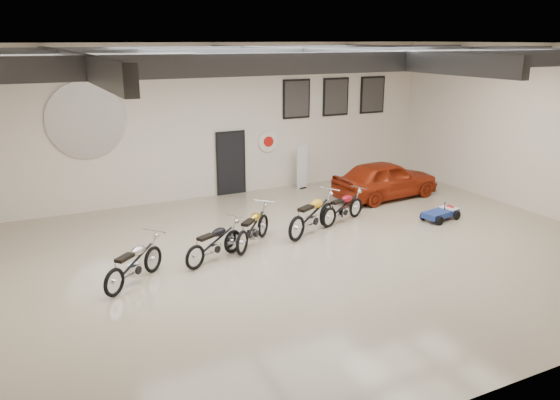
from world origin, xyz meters
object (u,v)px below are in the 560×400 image
vintage_car (385,179)px  go_kart (443,210)px  motorcycle_red (343,207)px  motorcycle_yellow (312,214)px  motorcycle_gold (253,227)px  banner_stand (302,165)px  motorcycle_silver (134,262)px  motorcycle_black (214,242)px

vintage_car → go_kart: bearing=179.3°
motorcycle_red → motorcycle_yellow: bearing=179.1°
motorcycle_red → go_kart: size_ratio=1.23×
motorcycle_gold → go_kart: motorcycle_gold is taller
banner_stand → vintage_car: size_ratio=0.45×
banner_stand → motorcycle_red: bearing=-114.8°
banner_stand → motorcycle_yellow: banner_stand is taller
motorcycle_silver → motorcycle_yellow: 5.13m
banner_stand → motorcycle_red: (-0.73, -3.79, -0.37)m
motorcycle_silver → motorcycle_black: (1.98, 0.42, -0.02)m
motorcycle_yellow → motorcycle_red: (1.27, 0.44, -0.09)m
motorcycle_black → go_kart: (7.10, -0.01, -0.21)m
motorcycle_black → motorcycle_red: (4.31, 1.08, -0.01)m
banner_stand → motorcycle_gold: 5.79m
motorcycle_black → go_kart: bearing=-26.5°
motorcycle_yellow → motorcycle_silver: bearing=164.9°
banner_stand → motorcycle_black: (-5.03, -4.87, -0.36)m
banner_stand → go_kart: bearing=-81.0°
motorcycle_yellow → go_kart: 4.12m
motorcycle_silver → motorcycle_gold: bearing=-24.0°
motorcycle_gold → go_kart: bearing=-48.3°
motorcycle_black → motorcycle_gold: 1.33m
vintage_car → motorcycle_silver: bearing=104.1°
banner_stand → go_kart: banner_stand is taller
banner_stand → motorcycle_black: size_ratio=0.91×
motorcycle_silver → motorcycle_black: size_ratio=1.04×
motorcycle_red → motorcycle_silver: bearing=173.4°
motorcycle_yellow → motorcycle_black: bearing=164.8°
motorcycle_black → vintage_car: 7.39m
motorcycle_silver → motorcycle_gold: motorcycle_gold is taller
motorcycle_black → motorcycle_silver: bearing=165.7°
motorcycle_black → motorcycle_gold: (1.22, 0.52, 0.03)m
motorcycle_yellow → vintage_car: size_ratio=0.57×
motorcycle_yellow → vintage_car: vintage_car is taller
motorcycle_black → motorcycle_gold: size_ratio=0.95×
motorcycle_red → vintage_car: size_ratio=0.48×
motorcycle_gold → go_kart: 5.90m
banner_stand → vintage_car: 2.98m
motorcycle_silver → motorcycle_gold: (3.20, 0.94, 0.01)m
motorcycle_black → banner_stand: bearing=17.6°
go_kart → vintage_car: size_ratio=0.39×
motorcycle_gold → go_kart: size_ratio=1.33×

